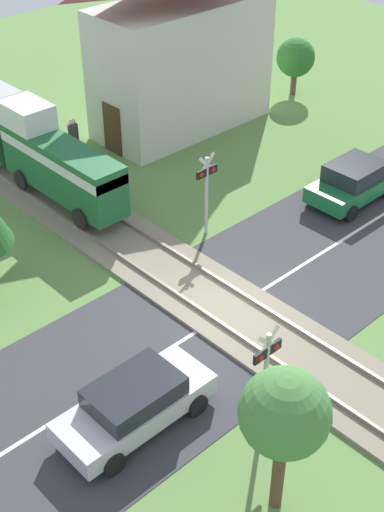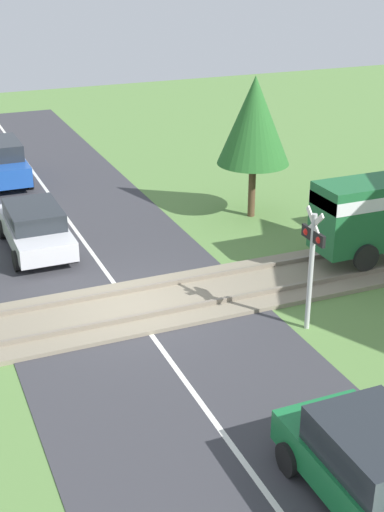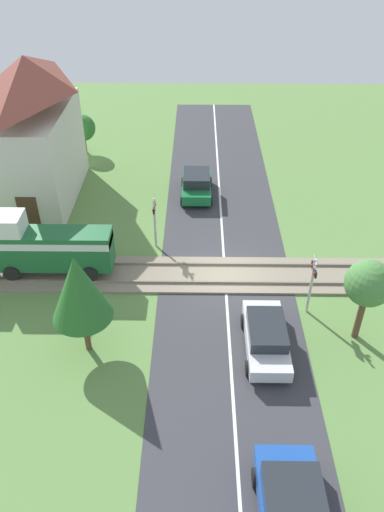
# 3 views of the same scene
# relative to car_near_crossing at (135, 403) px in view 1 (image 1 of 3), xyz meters

# --- Properties ---
(ground_plane) EXTENTS (60.00, 60.00, 0.00)m
(ground_plane) POSITION_rel_car_near_crossing_xyz_m (4.78, 1.44, -0.73)
(ground_plane) COLOR #5B8442
(road_surface) EXTENTS (48.00, 6.40, 0.02)m
(road_surface) POSITION_rel_car_near_crossing_xyz_m (4.78, 1.44, -0.71)
(road_surface) COLOR #38383D
(road_surface) RESTS_ON ground_plane
(track_bed) EXTENTS (2.80, 48.00, 0.24)m
(track_bed) POSITION_rel_car_near_crossing_xyz_m (4.78, 1.44, -0.66)
(track_bed) COLOR gray
(track_bed) RESTS_ON ground_plane
(car_near_crossing) EXTENTS (4.05, 1.80, 1.36)m
(car_near_crossing) POSITION_rel_car_near_crossing_xyz_m (0.00, 0.00, 0.00)
(car_near_crossing) COLOR silver
(car_near_crossing) RESTS_ON ground_plane
(car_far_side) EXTENTS (3.66, 1.90, 1.51)m
(car_far_side) POSITION_rel_car_near_crossing_xyz_m (12.75, 2.88, 0.06)
(car_far_side) COLOR #197038
(car_far_side) RESTS_ON ground_plane
(crossing_signal_west_approach) EXTENTS (0.90, 0.18, 3.02)m
(crossing_signal_west_approach) POSITION_rel_car_near_crossing_xyz_m (2.29, -2.12, 1.22)
(crossing_signal_west_approach) COLOR #B7B7B7
(crossing_signal_west_approach) RESTS_ON ground_plane
(crossing_signal_east_approach) EXTENTS (0.90, 0.18, 3.02)m
(crossing_signal_east_approach) POSITION_rel_car_near_crossing_xyz_m (7.27, 5.00, 1.22)
(crossing_signal_east_approach) COLOR #B7B7B7
(crossing_signal_east_approach) RESTS_ON ground_plane
(station_building) EXTENTS (8.31, 3.80, 8.34)m
(station_building) POSITION_rel_car_near_crossing_xyz_m (12.57, 11.99, 3.36)
(station_building) COLOR beige
(station_building) RESTS_ON ground_plane
(pedestrian_by_station) EXTENTS (0.42, 0.42, 1.69)m
(pedestrian_by_station) POSITION_rel_car_near_crossing_xyz_m (7.32, 12.77, 0.05)
(pedestrian_by_station) COLOR #333338
(pedestrian_by_station) RESTS_ON ground_plane
(tree_by_station) EXTENTS (1.83, 1.83, 2.75)m
(tree_by_station) POSITION_rel_car_near_crossing_xyz_m (18.92, 10.91, 1.09)
(tree_by_station) COLOR brown
(tree_by_station) RESTS_ON ground_plane
(tree_beyond_track) EXTENTS (1.90, 1.90, 3.86)m
(tree_beyond_track) POSITION_rel_car_near_crossing_xyz_m (0.77, -3.89, 2.14)
(tree_beyond_track) COLOR brown
(tree_beyond_track) RESTS_ON ground_plane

